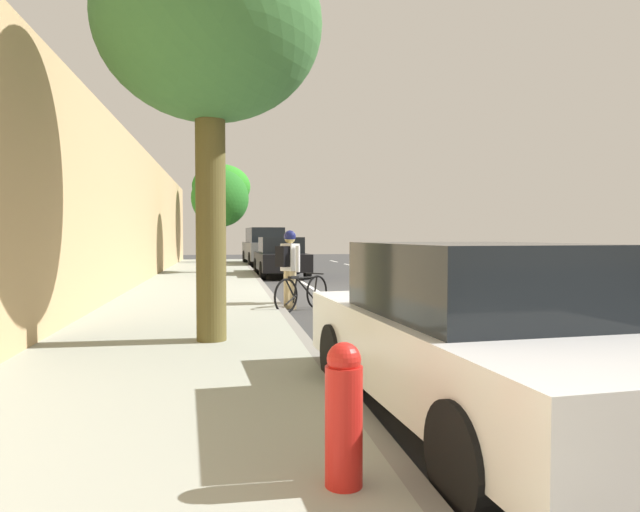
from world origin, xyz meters
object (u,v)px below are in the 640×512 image
object	(u,v)px
parked_sedan_white_mid	(474,335)
street_tree_far_end	(209,28)
cyclist_with_backpack	(289,261)
street_tree_mid_block	(220,200)
parked_suv_grey_nearest	(265,246)
fire_hydrant	(344,413)
street_tree_near_cyclist	(221,188)
parked_sedan_black_second	(281,257)
bicycle_at_curb	(302,293)

from	to	relation	value
parked_sedan_white_mid	street_tree_far_end	xyz separation A→B (m)	(2.24, -3.48, 3.65)
cyclist_with_backpack	street_tree_mid_block	xyz separation A→B (m)	(1.54, -10.59, 1.96)
parked_suv_grey_nearest	fire_hydrant	size ratio (longest dim) A/B	5.73
cyclist_with_backpack	street_tree_far_end	bearing A→B (deg)	69.25
parked_suv_grey_nearest	street_tree_mid_block	bearing A→B (deg)	71.75
cyclist_with_backpack	street_tree_near_cyclist	xyz separation A→B (m)	(1.54, -19.21, 3.18)
parked_sedan_black_second	parked_sedan_white_mid	bearing A→B (deg)	89.83
cyclist_with_backpack	fire_hydrant	distance (m)	8.79
parked_sedan_white_mid	bicycle_at_curb	world-z (taller)	parked_sedan_white_mid
parked_suv_grey_nearest	parked_sedan_white_mid	distance (m)	24.87
bicycle_at_curb	cyclist_with_backpack	bearing A→B (deg)	-63.05
street_tree_far_end	cyclist_with_backpack	bearing A→B (deg)	-110.75
fire_hydrant	street_tree_mid_block	bearing A→B (deg)	-87.44
parked_sedan_white_mid	street_tree_mid_block	size ratio (longest dim) A/B	1.11
parked_suv_grey_nearest	cyclist_with_backpack	bearing A→B (deg)	87.75
parked_sedan_white_mid	fire_hydrant	world-z (taller)	parked_sedan_white_mid
parked_suv_grey_nearest	street_tree_near_cyclist	distance (m)	4.31
street_tree_near_cyclist	street_tree_mid_block	world-z (taller)	street_tree_near_cyclist
parked_suv_grey_nearest	street_tree_mid_block	world-z (taller)	street_tree_mid_block
parked_suv_grey_nearest	bicycle_at_curb	world-z (taller)	parked_suv_grey_nearest
parked_suv_grey_nearest	street_tree_near_cyclist	xyz separation A→B (m)	(2.22, -1.88, 3.18)
parked_suv_grey_nearest	street_tree_mid_block	distance (m)	7.36
bicycle_at_curb	street_tree_near_cyclist	xyz separation A→B (m)	(1.76, -19.65, 3.82)
parked_sedan_black_second	bicycle_at_curb	distance (m)	9.83
parked_sedan_black_second	parked_sedan_white_mid	xyz separation A→B (m)	(0.05, 16.92, 0.00)
parked_sedan_white_mid	fire_hydrant	distance (m)	1.84
bicycle_at_curb	street_tree_far_end	bearing A→B (deg)	64.08
fire_hydrant	parked_sedan_white_mid	bearing A→B (deg)	-138.64
parked_sedan_black_second	fire_hydrant	distance (m)	18.19
bicycle_at_curb	street_tree_near_cyclist	distance (m)	20.10
fire_hydrant	parked_sedan_black_second	bearing A→B (deg)	-94.49
bicycle_at_curb	cyclist_with_backpack	distance (m)	0.81
street_tree_mid_block	parked_sedan_black_second	bearing A→B (deg)	152.06
cyclist_with_backpack	parked_sedan_white_mid	bearing A→B (deg)	95.30
cyclist_with_backpack	fire_hydrant	size ratio (longest dim) A/B	2.02
parked_sedan_white_mid	street_tree_near_cyclist	xyz separation A→B (m)	(2.24, -26.76, 3.46)
fire_hydrant	cyclist_with_backpack	bearing A→B (deg)	-94.40
parked_sedan_black_second	cyclist_with_backpack	bearing A→B (deg)	85.43
street_tree_near_cyclist	cyclist_with_backpack	bearing A→B (deg)	94.58
cyclist_with_backpack	fire_hydrant	bearing A→B (deg)	85.60
parked_suv_grey_nearest	parked_sedan_white_mid	size ratio (longest dim) A/B	1.07
parked_sedan_black_second	street_tree_mid_block	world-z (taller)	street_tree_mid_block
parked_suv_grey_nearest	parked_sedan_black_second	world-z (taller)	parked_suv_grey_nearest
parked_sedan_black_second	cyclist_with_backpack	world-z (taller)	cyclist_with_backpack
bicycle_at_curb	street_tree_mid_block	bearing A→B (deg)	-80.92
bicycle_at_curb	street_tree_near_cyclist	world-z (taller)	street_tree_near_cyclist
bicycle_at_curb	street_tree_far_end	xyz separation A→B (m)	(1.76, 3.63, 4.02)
street_tree_near_cyclist	fire_hydrant	distance (m)	28.22
parked_suv_grey_nearest	bicycle_at_curb	distance (m)	17.78
parked_suv_grey_nearest	fire_hydrant	bearing A→B (deg)	87.03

